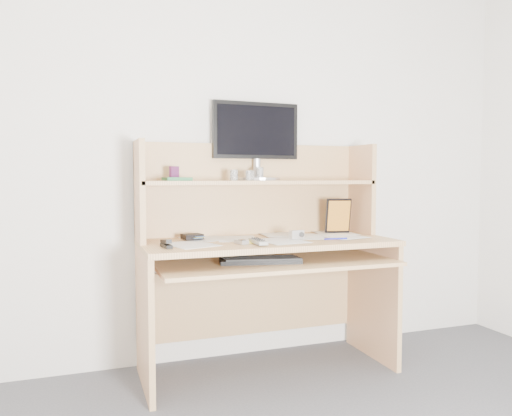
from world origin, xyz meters
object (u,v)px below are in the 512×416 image
object	(u,v)px
game_case	(338,216)
monitor	(256,139)
tv_remote	(258,242)
keyboard	(260,260)
desk	(263,248)

from	to	relation	value
game_case	monitor	size ratio (longest dim) A/B	0.39
tv_remote	monitor	distance (m)	0.72
game_case	keyboard	bearing A→B (deg)	-144.86
tv_remote	monitor	xyz separation A→B (m)	(0.14, 0.42, 0.57)
tv_remote	monitor	world-z (taller)	monitor
tv_remote	keyboard	bearing A→B (deg)	44.42
tv_remote	game_case	xyz separation A→B (m)	(0.62, 0.27, 0.10)
game_case	monitor	bearing A→B (deg)	174.89
desk	tv_remote	distance (m)	0.27
desk	monitor	size ratio (longest dim) A/B	2.57
desk	game_case	xyz separation A→B (m)	(0.50, 0.03, 0.17)
keyboard	game_case	xyz separation A→B (m)	(0.60, 0.25, 0.20)
keyboard	tv_remote	distance (m)	0.10
monitor	keyboard	bearing A→B (deg)	-109.01
desk	monitor	world-z (taller)	monitor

